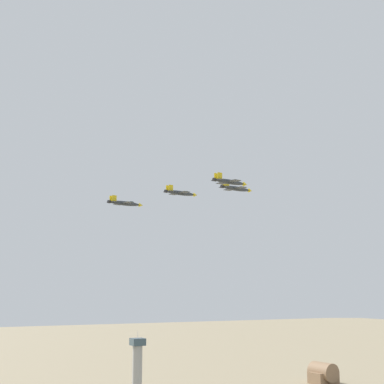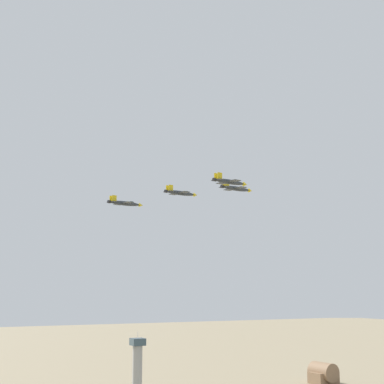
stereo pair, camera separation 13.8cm
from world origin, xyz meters
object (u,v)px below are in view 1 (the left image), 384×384
object	(u,v)px
jet_left_wingman	(181,193)
jet_left_outer	(125,203)
control_tower	(137,367)
hangar	(323,374)
jet_right_wingman	(230,182)
jet_lead	(236,188)

from	to	relation	value
jet_left_wingman	jet_left_outer	xyz separation A→B (m)	(-11.00, -21.23, -4.43)
control_tower	jet_left_outer	distance (m)	75.61
control_tower	hangar	size ratio (longest dim) A/B	2.06
jet_right_wingman	jet_left_outer	distance (m)	50.14
hangar	jet_right_wingman	size ratio (longest dim) A/B	0.84
hangar	jet_lead	distance (m)	127.61
control_tower	jet_left_wingman	distance (m)	82.25
control_tower	jet_right_wingman	xyz separation A→B (m)	(61.63, 13.52, 76.19)
jet_left_wingman	jet_right_wingman	xyz separation A→B (m)	(30.18, 6.95, 0.47)
jet_left_wingman	jet_left_outer	size ratio (longest dim) A/B	0.99
jet_lead	hangar	bearing A→B (deg)	16.92
control_tower	hangar	bearing A→B (deg)	91.98
hangar	jet_right_wingman	bearing A→B (deg)	-150.92
control_tower	jet_lead	distance (m)	92.73
hangar	jet_lead	xyz separation A→B (m)	(46.18, -80.29, 87.78)
jet_right_wingman	jet_left_outer	world-z (taller)	jet_right_wingman
control_tower	hangar	world-z (taller)	control_tower
jet_lead	jet_left_outer	distance (m)	48.23
jet_right_wingman	jet_lead	bearing A→B (deg)	40.44
jet_lead	jet_right_wingman	world-z (taller)	jet_lead
jet_left_outer	jet_lead	bearing A→B (deg)	-40.97
jet_lead	jet_left_outer	xyz separation A→B (m)	(-22.00, -42.46, -6.32)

